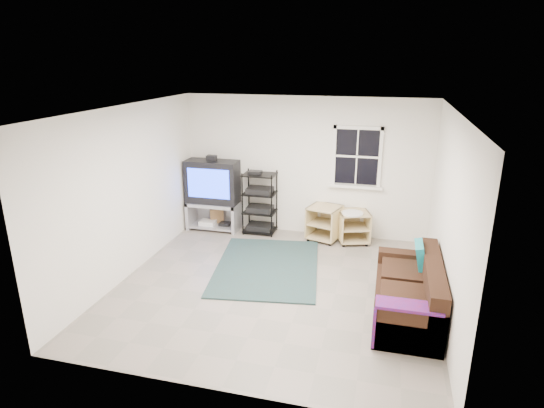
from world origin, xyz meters
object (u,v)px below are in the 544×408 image
(sofa, at_px, (410,295))
(av_rack, at_px, (260,207))
(side_table_left, at_px, (325,221))
(tv_unit, at_px, (213,189))
(side_table_right, at_px, (353,224))

(sofa, bearing_deg, av_rack, 138.84)
(side_table_left, height_order, sofa, sofa)
(tv_unit, height_order, side_table_left, tv_unit)
(av_rack, xyz_separation_m, side_table_left, (1.27, -0.01, -0.18))
(side_table_left, xyz_separation_m, sofa, (1.45, -2.37, -0.05))
(side_table_right, bearing_deg, sofa, -68.22)
(side_table_left, bearing_deg, av_rack, 179.57)
(side_table_left, bearing_deg, sofa, -58.49)
(av_rack, bearing_deg, side_table_left, -0.43)
(tv_unit, height_order, av_rack, tv_unit)
(av_rack, relative_size, side_table_right, 1.81)
(av_rack, bearing_deg, side_table_right, -0.67)
(sofa, bearing_deg, side_table_left, 121.51)
(tv_unit, relative_size, av_rack, 1.22)
(av_rack, xyz_separation_m, side_table_right, (1.78, -0.02, -0.18))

